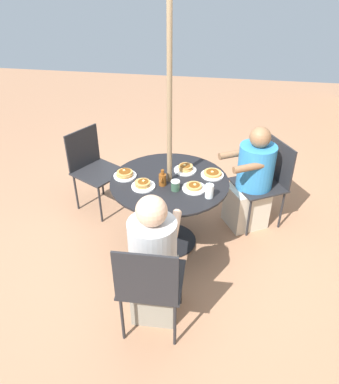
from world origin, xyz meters
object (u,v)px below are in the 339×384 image
Objects in this scene: patio_table at (170,195)px; pancake_plate_d at (125,174)px; pancake_plate_b at (185,169)px; diner_south at (251,183)px; patio_chair_east at (150,282)px; drinking_glass_a at (209,191)px; patio_chair_south at (267,178)px; coffee_cup at (175,185)px; pancake_plate_c at (213,174)px; diner_east at (154,265)px; syrup_bottle at (163,179)px; patio_chair_north at (93,165)px; pancake_plate_a at (143,185)px; pancake_plate_e at (194,187)px.

patio_table is 0.47m from pancake_plate_d.
diner_south is at bearing 110.01° from pancake_plate_b.
patio_chair_east reaches higher than drinking_glass_a.
pancake_plate_d is at bearing -70.03° from pancake_plate_b.
patio_chair_east and patio_chair_south have the same top height.
pancake_plate_b is at bearing 172.75° from coffee_cup.
pancake_plate_c is at bearing 72.26° from patio_chair_east.
pancake_plate_b is 0.59m from pancake_plate_d.
diner_east is 0.87m from syrup_bottle.
syrup_bottle is (-1.01, -0.08, 0.26)m from patio_chair_east.
diner_south is at bearing 116.29° from patio_chair_north.
pancake_plate_b is 0.27m from pancake_plate_c.
syrup_bottle reaches higher than patio_table.
patio_chair_south reaches higher than coffee_cup.
patio_table is 0.27m from coffee_cup.
patio_chair_east is 1.04m from syrup_bottle.
pancake_plate_d is 0.53m from coffee_cup.
patio_chair_east is 1.87m from patio_chair_south.
syrup_bottle is 0.46m from drinking_glass_a.
syrup_bottle is 1.68× the size of coffee_cup.
drinking_glass_a is (0.67, -0.41, 0.29)m from diner_south.
pancake_plate_d is at bearing -79.61° from pancake_plate_c.
pancake_plate_a is at bearing 106.20° from diner_east.
syrup_bottle reaches higher than pancake_plate_b.
syrup_bottle is at bearing -61.24° from pancake_plate_c.
pancake_plate_d reaches higher than patio_table.
patio_chair_south is 1.21m from syrup_bottle.
diner_south is 0.75m from pancake_plate_b.
pancake_plate_c is (0.05, 0.27, -0.01)m from pancake_plate_b.
diner_south is 5.21× the size of pancake_plate_e.
diner_south is at bearing 126.31° from pancake_plate_c.
patio_table is 1.09m from patio_chair_east.
drinking_glass_a is (0.22, 0.39, 0.23)m from patio_table.
pancake_plate_d is 1.00× the size of pancake_plate_e.
syrup_bottle is at bearing -30.03° from patio_table.
diner_east reaches higher than pancake_plate_b.
patio_chair_north is at bearing 57.87° from diner_south.
syrup_bottle is at bearing -106.83° from drinking_glass_a.
coffee_cup is at bearing 26.91° from patio_table.
patio_table is 5.14× the size of pancake_plate_a.
patio_chair_north and patio_chair_south have the same top height.
coffee_cup is (0.00, 0.30, 0.02)m from pancake_plate_a.
diner_east reaches higher than pancake_plate_e.
patio_chair_south is at bearing 124.50° from pancake_plate_c.
pancake_plate_b is at bearing 80.43° from diner_south.
patio_chair_east is 4.23× the size of pancake_plate_b.
pancake_plate_a is 0.26m from pancake_plate_d.
pancake_plate_a is 1.00× the size of pancake_plate_b.
diner_east reaches higher than coffee_cup.
pancake_plate_a is (-0.76, -0.24, 0.23)m from diner_east.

